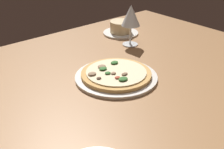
{
  "coord_description": "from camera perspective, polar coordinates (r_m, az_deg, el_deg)",
  "views": [
    {
      "loc": [
        -51.86,
        -62.72,
        50.81
      ],
      "look_at": [
        3.03,
        1.4,
        7.0
      ],
      "focal_mm": 47.83,
      "sensor_mm": 36.0,
      "label": 1
    }
  ],
  "objects": [
    {
      "name": "dining_table",
      "position": [
        0.95,
        -0.84,
        -3.52
      ],
      "size": [
        150.0,
        110.0,
        4.0
      ],
      "primitive_type": "cube",
      "color": "#996B42",
      "rests_on": "ground"
    },
    {
      "name": "ramekin_on_saucer",
      "position": [
        1.39,
        1.68,
        8.77
      ],
      "size": [
        16.17,
        16.17,
        6.01
      ],
      "color": "silver",
      "rests_on": "dining_table"
    },
    {
      "name": "wine_glass_near",
      "position": [
        1.23,
        3.63,
        10.96
      ],
      "size": [
        7.67,
        7.67,
        17.05
      ],
      "color": "silver",
      "rests_on": "dining_table"
    },
    {
      "name": "pizza_main",
      "position": [
        0.99,
        0.78,
        -0.12
      ],
      "size": [
        27.37,
        27.37,
        3.37
      ],
      "color": "silver",
      "rests_on": "dining_table"
    }
  ]
}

